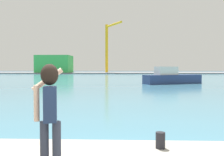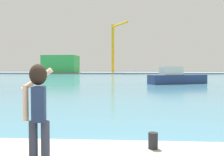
{
  "view_description": "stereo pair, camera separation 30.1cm",
  "coord_description": "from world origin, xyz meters",
  "px_view_note": "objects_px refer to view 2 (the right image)",
  "views": [
    {
      "loc": [
        0.44,
        -4.02,
        2.21
      ],
      "look_at": [
        0.0,
        7.17,
        1.76
      ],
      "focal_mm": 42.04,
      "sensor_mm": 36.0,
      "label": 1
    },
    {
      "loc": [
        0.74,
        -4.0,
        2.21
      ],
      "look_at": [
        0.0,
        7.17,
        1.76
      ],
      "focal_mm": 42.04,
      "sensor_mm": 36.0,
      "label": 2
    }
  ],
  "objects_px": {
    "boat_moored": "(176,78)",
    "person_photographer": "(38,106)",
    "harbor_bollard": "(153,141)",
    "warehouse_left": "(61,64)",
    "port_crane": "(114,43)"
  },
  "relations": [
    {
      "from": "boat_moored",
      "to": "harbor_bollard",
      "type": "bearing_deg",
      "value": -124.7
    },
    {
      "from": "harbor_bollard",
      "to": "port_crane",
      "type": "bearing_deg",
      "value": 93.79
    },
    {
      "from": "person_photographer",
      "to": "harbor_bollard",
      "type": "xyz_separation_m",
      "value": [
        1.96,
        1.29,
        -0.9
      ]
    },
    {
      "from": "warehouse_left",
      "to": "harbor_bollard",
      "type": "bearing_deg",
      "value": -73.99
    },
    {
      "from": "person_photographer",
      "to": "warehouse_left",
      "type": "height_order",
      "value": "warehouse_left"
    },
    {
      "from": "warehouse_left",
      "to": "port_crane",
      "type": "height_order",
      "value": "port_crane"
    },
    {
      "from": "harbor_bollard",
      "to": "person_photographer",
      "type": "bearing_deg",
      "value": -146.59
    },
    {
      "from": "harbor_bollard",
      "to": "warehouse_left",
      "type": "xyz_separation_m",
      "value": [
        -24.69,
        86.02,
        2.7
      ]
    },
    {
      "from": "port_crane",
      "to": "harbor_bollard",
      "type": "bearing_deg",
      "value": -86.21
    },
    {
      "from": "boat_moored",
      "to": "person_photographer",
      "type": "bearing_deg",
      "value": -127.72
    },
    {
      "from": "harbor_bollard",
      "to": "warehouse_left",
      "type": "bearing_deg",
      "value": 106.01
    },
    {
      "from": "person_photographer",
      "to": "boat_moored",
      "type": "relative_size",
      "value": 0.21
    },
    {
      "from": "harbor_bollard",
      "to": "port_crane",
      "type": "distance_m",
      "value": 87.27
    },
    {
      "from": "boat_moored",
      "to": "warehouse_left",
      "type": "relative_size",
      "value": 0.71
    },
    {
      "from": "person_photographer",
      "to": "port_crane",
      "type": "bearing_deg",
      "value": -10.05
    }
  ]
}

